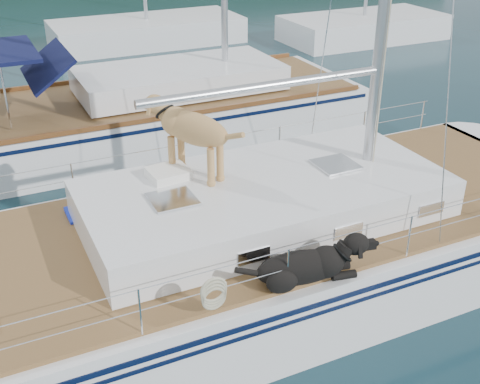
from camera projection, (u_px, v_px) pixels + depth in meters
ground at (216, 298)px, 9.11m from camera, size 120.00×120.00×0.00m
main_sailboat at (221, 258)px, 8.83m from camera, size 12.00×3.92×14.01m
neighbor_sailboat at (138, 117)px, 14.33m from camera, size 11.00×3.50×13.30m
bg_boat_center at (147, 32)px, 23.28m from camera, size 7.20×3.00×11.65m
bg_boat_east at (363, 28)px, 23.91m from camera, size 6.40×3.00×11.65m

